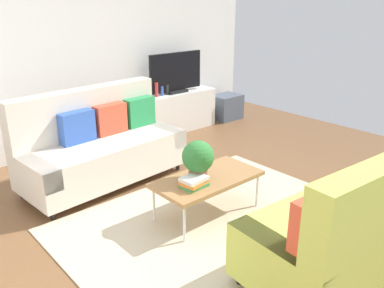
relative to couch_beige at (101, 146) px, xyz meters
name	(u,v)px	position (x,y,z in m)	size (l,w,h in m)	color
ground_plane	(211,218)	(0.37, -1.50, -0.45)	(7.68, 7.68, 0.00)	brown
wall_far	(72,47)	(0.37, 1.30, 1.00)	(6.40, 0.12, 2.90)	white
area_rug	(217,223)	(0.34, -1.62, -0.45)	(2.90, 2.20, 0.01)	beige
couch_beige	(101,146)	(0.00, 0.00, 0.00)	(1.96, 0.99, 1.10)	beige
couch_green	(358,222)	(0.67, -2.84, -0.01)	(1.96, 0.99, 1.10)	#C1CC51
coffee_table	(208,180)	(0.39, -1.42, -0.06)	(1.10, 0.56, 0.42)	#9E7042
tv_console	(176,111)	(1.91, 0.96, -0.13)	(1.40, 0.44, 0.64)	silver
tv	(176,73)	(1.91, 0.94, 0.50)	(1.00, 0.20, 0.64)	black
storage_trunk	(226,107)	(3.01, 0.86, -0.23)	(0.52, 0.40, 0.44)	#4C5666
potted_plant	(198,159)	(0.28, -1.40, 0.19)	(0.31, 0.31, 0.40)	brown
table_book_0	(194,185)	(0.15, -1.49, -0.02)	(0.24, 0.18, 0.03)	#3F8C4C
table_book_1	(194,182)	(0.15, -1.49, 0.01)	(0.24, 0.18, 0.03)	orange
table_book_2	(194,179)	(0.15, -1.49, 0.05)	(0.24, 0.18, 0.03)	silver
vase_0	(144,92)	(1.33, 1.01, 0.27)	(0.11, 0.11, 0.16)	#33B29E
bottle_0	(156,90)	(1.50, 0.92, 0.30)	(0.06, 0.06, 0.22)	red
bottle_1	(162,91)	(1.61, 0.92, 0.26)	(0.05, 0.05, 0.15)	#3359B2
bottle_2	(167,90)	(1.71, 0.92, 0.27)	(0.05, 0.05, 0.16)	#262626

